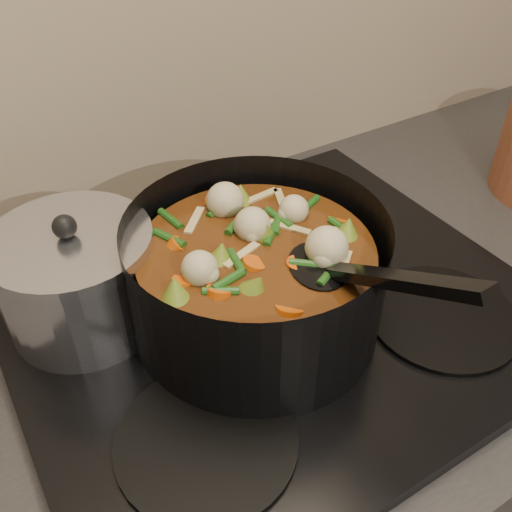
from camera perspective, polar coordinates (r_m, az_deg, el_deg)
counter at (r=1.09m, az=1.12°, el=-22.85°), size 2.64×0.64×0.91m
stovetop at (r=0.71m, az=1.59°, el=-5.20°), size 0.62×0.54×0.03m
stockpot at (r=0.64m, az=0.05°, el=-2.29°), size 0.33×0.41×0.21m
saucepan at (r=0.68m, az=-17.36°, el=-2.19°), size 0.18×0.18×0.15m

